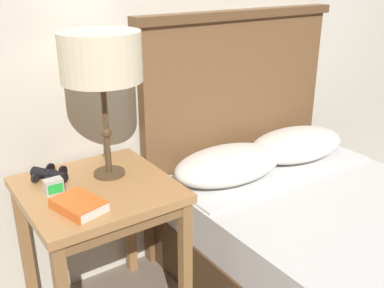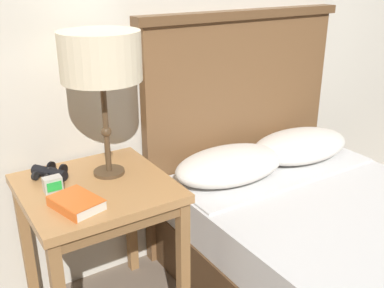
{
  "view_description": "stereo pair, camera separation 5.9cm",
  "coord_description": "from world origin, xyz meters",
  "px_view_note": "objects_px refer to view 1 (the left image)",
  "views": [
    {
      "loc": [
        -1.1,
        -0.98,
        1.49
      ],
      "look_at": [
        -0.09,
        0.51,
        0.77
      ],
      "focal_mm": 42.0,
      "sensor_mm": 36.0,
      "label": 1
    },
    {
      "loc": [
        -1.05,
        -1.02,
        1.49
      ],
      "look_at": [
        -0.09,
        0.51,
        0.77
      ],
      "focal_mm": 42.0,
      "sensor_mm": 36.0,
      "label": 2
    }
  ],
  "objects_px": {
    "nightstand": "(98,205)",
    "book_on_nightstand": "(78,205)",
    "alarm_clock": "(54,186)",
    "binoculars_pair": "(49,174)",
    "table_lamp": "(101,59)",
    "bed": "(350,251)"
  },
  "relations": [
    {
      "from": "nightstand",
      "to": "book_on_nightstand",
      "type": "xyz_separation_m",
      "value": [
        -0.13,
        -0.14,
        0.11
      ]
    },
    {
      "from": "book_on_nightstand",
      "to": "alarm_clock",
      "type": "distance_m",
      "value": 0.18
    },
    {
      "from": "binoculars_pair",
      "to": "alarm_clock",
      "type": "xyz_separation_m",
      "value": [
        -0.02,
        -0.13,
        0.01
      ]
    },
    {
      "from": "table_lamp",
      "to": "alarm_clock",
      "type": "height_order",
      "value": "table_lamp"
    },
    {
      "from": "bed",
      "to": "binoculars_pair",
      "type": "height_order",
      "value": "bed"
    },
    {
      "from": "book_on_nightstand",
      "to": "alarm_clock",
      "type": "height_order",
      "value": "alarm_clock"
    },
    {
      "from": "bed",
      "to": "alarm_clock",
      "type": "xyz_separation_m",
      "value": [
        -1.11,
        0.57,
        0.4
      ]
    },
    {
      "from": "nightstand",
      "to": "binoculars_pair",
      "type": "xyz_separation_m",
      "value": [
        -0.14,
        0.16,
        0.11
      ]
    },
    {
      "from": "bed",
      "to": "alarm_clock",
      "type": "height_order",
      "value": "bed"
    },
    {
      "from": "bed",
      "to": "book_on_nightstand",
      "type": "bearing_deg",
      "value": 159.72
    },
    {
      "from": "nightstand",
      "to": "alarm_clock",
      "type": "distance_m",
      "value": 0.2
    },
    {
      "from": "nightstand",
      "to": "book_on_nightstand",
      "type": "bearing_deg",
      "value": -132.18
    },
    {
      "from": "bed",
      "to": "alarm_clock",
      "type": "relative_size",
      "value": 26.92
    },
    {
      "from": "table_lamp",
      "to": "alarm_clock",
      "type": "xyz_separation_m",
      "value": [
        -0.25,
        -0.04,
        -0.46
      ]
    },
    {
      "from": "binoculars_pair",
      "to": "book_on_nightstand",
      "type": "bearing_deg",
      "value": -88.46
    },
    {
      "from": "nightstand",
      "to": "table_lamp",
      "type": "distance_m",
      "value": 0.59
    },
    {
      "from": "book_on_nightstand",
      "to": "nightstand",
      "type": "bearing_deg",
      "value": 47.82
    },
    {
      "from": "table_lamp",
      "to": "alarm_clock",
      "type": "bearing_deg",
      "value": -171.74
    },
    {
      "from": "nightstand",
      "to": "alarm_clock",
      "type": "height_order",
      "value": "alarm_clock"
    },
    {
      "from": "table_lamp",
      "to": "binoculars_pair",
      "type": "bearing_deg",
      "value": 157.08
    },
    {
      "from": "bed",
      "to": "book_on_nightstand",
      "type": "relative_size",
      "value": 8.72
    },
    {
      "from": "nightstand",
      "to": "binoculars_pair",
      "type": "bearing_deg",
      "value": 130.24
    }
  ]
}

